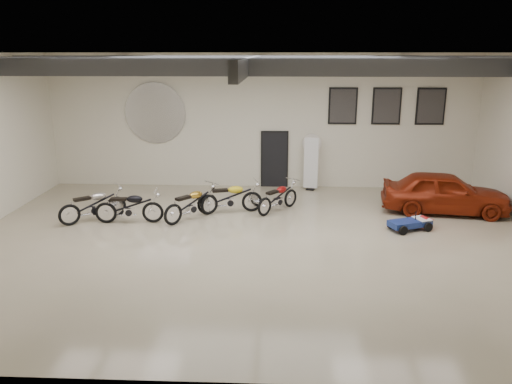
{
  "coord_description": "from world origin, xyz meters",
  "views": [
    {
      "loc": [
        0.6,
        -12.71,
        5.01
      ],
      "look_at": [
        0.0,
        1.2,
        1.1
      ],
      "focal_mm": 35.0,
      "sensor_mm": 36.0,
      "label": 1
    }
  ],
  "objects_px": {
    "motorcycle_silver": "(93,204)",
    "vintage_car": "(445,192)",
    "go_kart": "(414,220)",
    "banner_stand": "(311,165)",
    "motorcycle_yellow": "(230,197)",
    "motorcycle_black": "(129,206)",
    "motorcycle_red": "(278,197)",
    "motorcycle_gold": "(191,203)"
  },
  "relations": [
    {
      "from": "motorcycle_red",
      "to": "vintage_car",
      "type": "height_order",
      "value": "vintage_car"
    },
    {
      "from": "go_kart",
      "to": "vintage_car",
      "type": "relative_size",
      "value": 0.39
    },
    {
      "from": "go_kart",
      "to": "motorcycle_yellow",
      "type": "bearing_deg",
      "value": 144.58
    },
    {
      "from": "motorcycle_black",
      "to": "motorcycle_red",
      "type": "xyz_separation_m",
      "value": [
        4.5,
        1.35,
        -0.04
      ]
    },
    {
      "from": "motorcycle_yellow",
      "to": "go_kart",
      "type": "distance_m",
      "value": 5.67
    },
    {
      "from": "motorcycle_red",
      "to": "go_kart",
      "type": "distance_m",
      "value": 4.27
    },
    {
      "from": "motorcycle_red",
      "to": "vintage_car",
      "type": "distance_m",
      "value": 5.36
    },
    {
      "from": "motorcycle_silver",
      "to": "banner_stand",
      "type": "bearing_deg",
      "value": -8.56
    },
    {
      "from": "motorcycle_gold",
      "to": "banner_stand",
      "type": "bearing_deg",
      "value": -5.79
    },
    {
      "from": "motorcycle_yellow",
      "to": "vintage_car",
      "type": "height_order",
      "value": "vintage_car"
    },
    {
      "from": "banner_stand",
      "to": "motorcycle_red",
      "type": "distance_m",
      "value": 2.98
    },
    {
      "from": "banner_stand",
      "to": "go_kart",
      "type": "height_order",
      "value": "banner_stand"
    },
    {
      "from": "motorcycle_gold",
      "to": "motorcycle_red",
      "type": "relative_size",
      "value": 1.09
    },
    {
      "from": "motorcycle_gold",
      "to": "go_kart",
      "type": "relative_size",
      "value": 1.34
    },
    {
      "from": "motorcycle_silver",
      "to": "vintage_car",
      "type": "bearing_deg",
      "value": -31.17
    },
    {
      "from": "motorcycle_black",
      "to": "motorcycle_red",
      "type": "distance_m",
      "value": 4.69
    },
    {
      "from": "banner_stand",
      "to": "go_kart",
      "type": "xyz_separation_m",
      "value": [
        2.75,
        -4.24,
        -0.7
      ]
    },
    {
      "from": "banner_stand",
      "to": "motorcycle_silver",
      "type": "xyz_separation_m",
      "value": [
        -6.87,
        -3.9,
        -0.44
      ]
    },
    {
      "from": "motorcycle_red",
      "to": "banner_stand",
      "type": "bearing_deg",
      "value": 15.48
    },
    {
      "from": "motorcycle_silver",
      "to": "go_kart",
      "type": "xyz_separation_m",
      "value": [
        9.62,
        -0.34,
        -0.26
      ]
    },
    {
      "from": "motorcycle_silver",
      "to": "motorcycle_yellow",
      "type": "height_order",
      "value": "motorcycle_yellow"
    },
    {
      "from": "motorcycle_yellow",
      "to": "vintage_car",
      "type": "relative_size",
      "value": 0.52
    },
    {
      "from": "vintage_car",
      "to": "motorcycle_red",
      "type": "bearing_deg",
      "value": 99.03
    },
    {
      "from": "motorcycle_black",
      "to": "motorcycle_yellow",
      "type": "relative_size",
      "value": 0.98
    },
    {
      "from": "motorcycle_gold",
      "to": "motorcycle_red",
      "type": "bearing_deg",
      "value": -29.1
    },
    {
      "from": "motorcycle_yellow",
      "to": "motorcycle_red",
      "type": "bearing_deg",
      "value": -5.66
    },
    {
      "from": "motorcycle_silver",
      "to": "motorcycle_black",
      "type": "distance_m",
      "value": 1.16
    },
    {
      "from": "banner_stand",
      "to": "motorcycle_gold",
      "type": "distance_m",
      "value": 5.33
    },
    {
      "from": "motorcycle_red",
      "to": "go_kart",
      "type": "xyz_separation_m",
      "value": [
        3.97,
        -1.57,
        -0.21
      ]
    },
    {
      "from": "motorcycle_gold",
      "to": "motorcycle_red",
      "type": "xyz_separation_m",
      "value": [
        2.67,
        0.96,
        -0.04
      ]
    },
    {
      "from": "banner_stand",
      "to": "motorcycle_yellow",
      "type": "distance_m",
      "value": 4.04
    },
    {
      "from": "motorcycle_silver",
      "to": "motorcycle_gold",
      "type": "bearing_deg",
      "value": -32.87
    },
    {
      "from": "banner_stand",
      "to": "motorcycle_silver",
      "type": "distance_m",
      "value": 7.92
    },
    {
      "from": "motorcycle_black",
      "to": "vintage_car",
      "type": "relative_size",
      "value": 0.51
    },
    {
      "from": "motorcycle_black",
      "to": "motorcycle_red",
      "type": "relative_size",
      "value": 1.08
    },
    {
      "from": "banner_stand",
      "to": "motorcycle_gold",
      "type": "relative_size",
      "value": 0.96
    },
    {
      "from": "motorcycle_red",
      "to": "motorcycle_black",
      "type": "bearing_deg",
      "value": 146.7
    },
    {
      "from": "motorcycle_gold",
      "to": "vintage_car",
      "type": "relative_size",
      "value": 0.52
    },
    {
      "from": "motorcycle_yellow",
      "to": "banner_stand",
      "type": "bearing_deg",
      "value": 31.9
    },
    {
      "from": "motorcycle_red",
      "to": "motorcycle_silver",
      "type": "bearing_deg",
      "value": 142.32
    },
    {
      "from": "motorcycle_silver",
      "to": "motorcycle_black",
      "type": "relative_size",
      "value": 1.01
    },
    {
      "from": "banner_stand",
      "to": "motorcycle_yellow",
      "type": "xyz_separation_m",
      "value": [
        -2.77,
        -2.91,
        -0.44
      ]
    }
  ]
}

